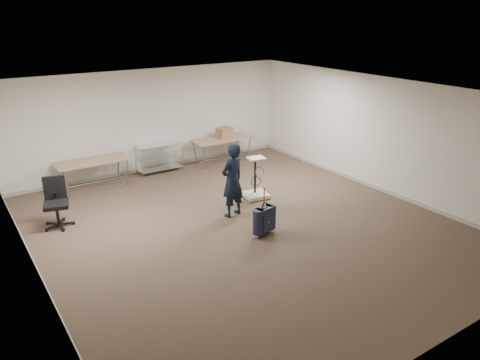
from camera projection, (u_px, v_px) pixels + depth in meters
ground at (244, 226)px, 9.79m from camera, size 9.00×9.00×0.00m
room_shell at (210, 203)px, 10.86m from camera, size 8.00×9.00×9.00m
folding_table_left at (92, 163)px, 11.67m from camera, size 1.80×0.75×0.73m
folding_table_right at (222, 140)px, 13.63m from camera, size 1.80×0.75×0.73m
wire_shelf at (159, 157)px, 12.93m from camera, size 1.22×0.47×0.80m
person at (232, 180)px, 10.05m from camera, size 0.67×0.52×1.63m
suitcase at (264, 219)px, 9.30m from camera, size 0.41×0.29×1.02m
office_chair at (57, 212)px, 9.73m from camera, size 0.63×0.63×1.04m
equipment_cart at (256, 187)px, 11.21m from camera, size 0.64×0.64×1.01m
cardboard_box at (225, 133)px, 13.61m from camera, size 0.46×0.37×0.32m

